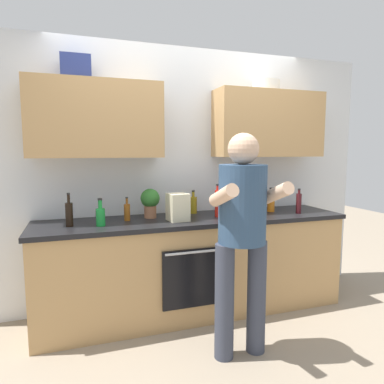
% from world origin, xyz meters
% --- Properties ---
extents(ground_plane, '(12.00, 12.00, 0.00)m').
position_xyz_m(ground_plane, '(0.00, 0.00, 0.00)').
color(ground_plane, gray).
extents(back_wall_unit, '(4.00, 0.38, 2.50)m').
position_xyz_m(back_wall_unit, '(-0.00, 0.28, 1.49)').
color(back_wall_unit, silver).
rests_on(back_wall_unit, ground).
extents(counter, '(2.84, 0.67, 0.90)m').
position_xyz_m(counter, '(-0.00, -0.00, 0.45)').
color(counter, tan).
rests_on(counter, ground).
extents(person_standing, '(0.49, 0.45, 1.63)m').
position_xyz_m(person_standing, '(0.09, -0.76, 0.96)').
color(person_standing, '#383D4C').
rests_on(person_standing, ground).
extents(bottle_wine, '(0.05, 0.05, 0.24)m').
position_xyz_m(bottle_wine, '(1.03, -0.12, 1.00)').
color(bottle_wine, '#471419').
rests_on(bottle_wine, counter).
extents(bottle_juice, '(0.07, 0.07, 0.24)m').
position_xyz_m(bottle_juice, '(0.82, 0.06, 1.00)').
color(bottle_juice, orange).
rests_on(bottle_juice, counter).
extents(bottle_hotsauce, '(0.05, 0.05, 0.30)m').
position_xyz_m(bottle_hotsauce, '(0.21, -0.03, 1.03)').
color(bottle_hotsauce, red).
rests_on(bottle_hotsauce, counter).
extents(bottle_syrup, '(0.05, 0.05, 0.21)m').
position_xyz_m(bottle_syrup, '(-0.61, 0.06, 0.98)').
color(bottle_syrup, '#8C4C14').
rests_on(bottle_syrup, counter).
extents(bottle_oil, '(0.07, 0.07, 0.23)m').
position_xyz_m(bottle_oil, '(0.05, 0.21, 0.99)').
color(bottle_oil, olive).
rests_on(bottle_oil, counter).
extents(bottle_soda, '(0.07, 0.07, 0.23)m').
position_xyz_m(bottle_soda, '(-0.85, -0.09, 0.98)').
color(bottle_soda, '#198C33').
rests_on(bottle_soda, counter).
extents(bottle_vinegar, '(0.05, 0.05, 0.25)m').
position_xyz_m(bottle_vinegar, '(0.79, 0.20, 1.01)').
color(bottle_vinegar, brown).
rests_on(bottle_vinegar, counter).
extents(bottle_soy, '(0.06, 0.06, 0.27)m').
position_xyz_m(bottle_soy, '(-1.09, -0.03, 1.00)').
color(bottle_soy, black).
rests_on(bottle_soy, counter).
extents(cup_ceramic, '(0.08, 0.08, 0.10)m').
position_xyz_m(cup_ceramic, '(0.37, -0.01, 0.95)').
color(cup_ceramic, '#BF4C47').
rests_on(cup_ceramic, counter).
extents(cup_coffee, '(0.09, 0.09, 0.10)m').
position_xyz_m(cup_coffee, '(-0.12, 0.18, 0.95)').
color(cup_coffee, white).
rests_on(cup_coffee, counter).
extents(knife_block, '(0.10, 0.14, 0.26)m').
position_xyz_m(knife_block, '(0.53, -0.05, 1.00)').
color(knife_block, brown).
rests_on(knife_block, counter).
extents(potted_herb, '(0.17, 0.17, 0.27)m').
position_xyz_m(potted_herb, '(-0.39, 0.12, 1.05)').
color(potted_herb, '#9E6647').
rests_on(potted_herb, counter).
extents(grocery_bag_rice, '(0.18, 0.19, 0.24)m').
position_xyz_m(grocery_bag_rice, '(-0.19, -0.08, 1.02)').
color(grocery_bag_rice, beige).
rests_on(grocery_bag_rice, counter).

